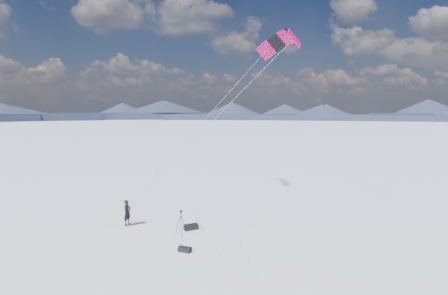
{
  "coord_description": "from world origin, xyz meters",
  "views": [
    {
      "loc": [
        3.66,
        -20.01,
        7.64
      ],
      "look_at": [
        4.37,
        3.19,
        5.11
      ],
      "focal_mm": 26.0,
      "sensor_mm": 36.0,
      "label": 1
    }
  ],
  "objects_px": {
    "snowkiter": "(128,224)",
    "snowboard": "(135,224)",
    "tripod": "(181,219)",
    "gear_bag_b": "(185,249)",
    "gear_bag_a": "(191,227)"
  },
  "relations": [
    {
      "from": "gear_bag_a",
      "to": "gear_bag_b",
      "type": "height_order",
      "value": "gear_bag_a"
    },
    {
      "from": "gear_bag_a",
      "to": "gear_bag_b",
      "type": "distance_m",
      "value": 3.4
    },
    {
      "from": "snowkiter",
      "to": "gear_bag_a",
      "type": "xyz_separation_m",
      "value": [
        4.41,
        -1.13,
        0.18
      ]
    },
    {
      "from": "snowkiter",
      "to": "gear_bag_b",
      "type": "bearing_deg",
      "value": -114.19
    },
    {
      "from": "tripod",
      "to": "gear_bag_a",
      "type": "relative_size",
      "value": 1.55
    },
    {
      "from": "snowkiter",
      "to": "snowboard",
      "type": "bearing_deg",
      "value": -69.42
    },
    {
      "from": "tripod",
      "to": "gear_bag_b",
      "type": "xyz_separation_m",
      "value": [
        0.44,
        -2.52,
        -0.86
      ]
    },
    {
      "from": "snowkiter",
      "to": "tripod",
      "type": "height_order",
      "value": "tripod"
    },
    {
      "from": "tripod",
      "to": "gear_bag_a",
      "type": "bearing_deg",
      "value": 22.18
    },
    {
      "from": "snowboard",
      "to": "tripod",
      "type": "relative_size",
      "value": 0.91
    },
    {
      "from": "snowkiter",
      "to": "gear_bag_a",
      "type": "height_order",
      "value": "snowkiter"
    },
    {
      "from": "gear_bag_b",
      "to": "gear_bag_a",
      "type": "bearing_deg",
      "value": 110.9
    },
    {
      "from": "snowboard",
      "to": "gear_bag_b",
      "type": "relative_size",
      "value": 1.79
    },
    {
      "from": "gear_bag_a",
      "to": "gear_bag_b",
      "type": "bearing_deg",
      "value": -116.16
    },
    {
      "from": "snowboard",
      "to": "gear_bag_a",
      "type": "bearing_deg",
      "value": -42.95
    }
  ]
}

